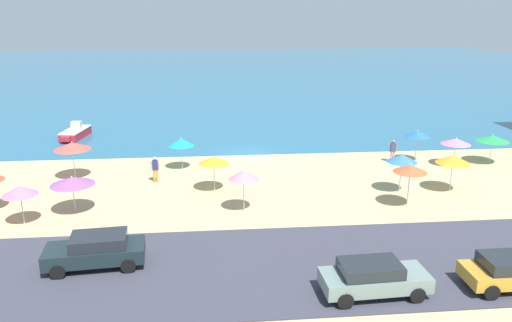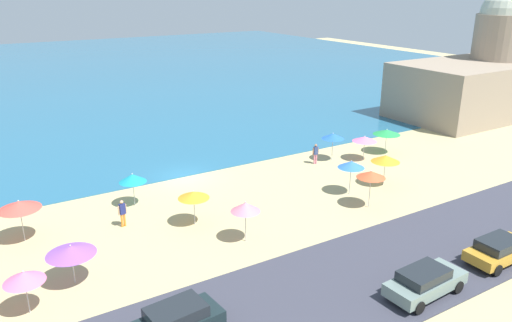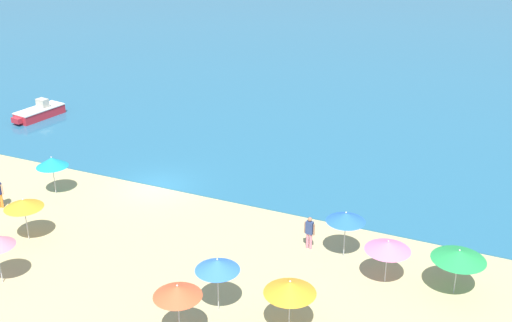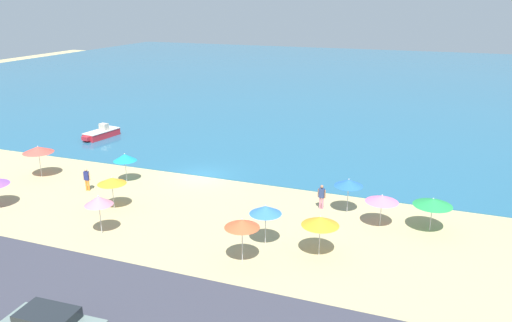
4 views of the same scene
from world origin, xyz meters
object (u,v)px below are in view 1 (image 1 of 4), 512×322
beach_umbrella_7 (181,142)px  parked_car_4 (96,250)px  beach_umbrella_0 (20,191)px  beach_umbrella_5 (493,138)px  beach_umbrella_2 (402,158)px  beach_umbrella_6 (453,159)px  beach_umbrella_8 (72,181)px  beach_umbrella_4 (214,160)px  beach_umbrella_10 (244,175)px  beach_umbrella_9 (72,146)px  skiff_nearshore (75,133)px  parked_car_2 (373,277)px  beach_umbrella_11 (410,168)px  bather_2 (155,168)px  beach_umbrella_12 (417,134)px  bather_0 (393,150)px  beach_umbrella_1 (456,141)px

beach_umbrella_7 → parked_car_4: (-3.06, -14.12, -1.15)m
beach_umbrella_0 → beach_umbrella_5: 31.86m
beach_umbrella_2 → beach_umbrella_6: bearing=-1.9°
beach_umbrella_8 → parked_car_4: bearing=-68.5°
beach_umbrella_4 → beach_umbrella_10: beach_umbrella_10 is taller
beach_umbrella_9 → beach_umbrella_10: (11.02, -6.79, -0.11)m
beach_umbrella_8 → skiff_nearshore: size_ratio=0.56×
parked_car_2 → beach_umbrella_0: bearing=152.5°
skiff_nearshore → beach_umbrella_2: bearing=-34.1°
beach_umbrella_11 → bather_2: size_ratio=1.51×
beach_umbrella_11 → beach_umbrella_6: bearing=32.1°
beach_umbrella_5 → skiff_nearshore: bearing=161.9°
beach_umbrella_12 → bather_2: beach_umbrella_12 is taller
beach_umbrella_4 → bather_0: (13.39, 4.98, -1.04)m
beach_umbrella_11 → beach_umbrella_7: bearing=147.4°
beach_umbrella_5 → beach_umbrella_8: bearing=-166.5°
bather_2 → parked_car_2: bearing=-55.9°
beach_umbrella_4 → beach_umbrella_10: bearing=-65.2°
beach_umbrella_0 → beach_umbrella_2: 21.99m
beach_umbrella_6 → bather_2: (-18.70, 3.54, -1.12)m
beach_umbrella_2 → beach_umbrella_5: 10.47m
beach_umbrella_4 → beach_umbrella_5: bearing=11.1°
beach_umbrella_0 → beach_umbrella_8: beach_umbrella_0 is taller
beach_umbrella_10 → beach_umbrella_4: bearing=114.8°
beach_umbrella_5 → bather_0: (-7.16, 0.94, -0.95)m
parked_car_2 → bather_0: bearing=67.8°
beach_umbrella_4 → parked_car_2: beach_umbrella_4 is taller
beach_umbrella_0 → parked_car_4: size_ratio=0.50×
beach_umbrella_4 → bather_0: size_ratio=1.32×
beach_umbrella_6 → parked_car_4: size_ratio=0.55×
beach_umbrella_4 → beach_umbrella_5: (20.55, 4.04, -0.09)m
beach_umbrella_2 → beach_umbrella_7: size_ratio=1.09×
beach_umbrella_5 → beach_umbrella_10: 20.38m
beach_umbrella_7 → beach_umbrella_2: bearing=-23.8°
beach_umbrella_8 → beach_umbrella_4: bearing=19.4°
beach_umbrella_7 → parked_car_2: (8.41, -17.49, -1.19)m
beach_umbrella_1 → beach_umbrella_10: size_ratio=0.85×
beach_umbrella_4 → parked_car_4: bearing=-119.6°
beach_umbrella_5 → beach_umbrella_7: beach_umbrella_7 is taller
beach_umbrella_4 → bather_2: 4.52m
beach_umbrella_10 → beach_umbrella_12: (13.56, 8.48, -0.04)m
beach_umbrella_4 → parked_car_2: size_ratio=0.53×
beach_umbrella_6 → parked_car_4: 21.68m
beach_umbrella_6 → skiff_nearshore: beach_umbrella_6 is taller
bather_2 → skiff_nearshore: size_ratio=0.40×
beach_umbrella_1 → beach_umbrella_2: (-5.98, -4.97, 0.36)m
beach_umbrella_9 → beach_umbrella_5: bearing=1.4°
beach_umbrella_5 → skiff_nearshore: 34.48m
beach_umbrella_10 → bather_0: beach_umbrella_10 is taller
beach_umbrella_9 → beach_umbrella_4: bearing=-19.2°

